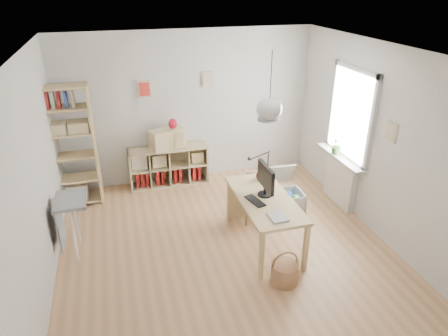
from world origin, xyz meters
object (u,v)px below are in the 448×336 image
object	(u,v)px
chair	(258,195)
drawer_chest	(168,138)
tall_bookshelf	(69,142)
storage_chest	(282,197)
monitor	(266,179)
cube_shelf	(167,168)
desk	(265,204)

from	to	relation	value
chair	drawer_chest	xyz separation A→B (m)	(-1.13, 1.56, 0.46)
tall_bookshelf	drawer_chest	size ratio (longest dim) A/B	3.29
storage_chest	monitor	xyz separation A→B (m)	(-0.62, -0.75, 0.78)
chair	storage_chest	distance (m)	0.58
tall_bookshelf	chair	bearing A→B (deg)	-25.80
monitor	drawer_chest	world-z (taller)	monitor
storage_chest	monitor	size ratio (longest dim) A/B	1.42
tall_bookshelf	monitor	world-z (taller)	tall_bookshelf
cube_shelf	chair	xyz separation A→B (m)	(1.16, -1.60, 0.13)
desk	drawer_chest	world-z (taller)	drawer_chest
storage_chest	monitor	distance (m)	1.25
tall_bookshelf	monitor	bearing A→B (deg)	-35.65
storage_chest	monitor	bearing A→B (deg)	-128.03
tall_bookshelf	storage_chest	bearing A→B (deg)	-19.24
tall_bookshelf	chair	size ratio (longest dim) A/B	2.63
desk	monitor	xyz separation A→B (m)	(0.03, 0.07, 0.34)
cube_shelf	chair	bearing A→B (deg)	-54.00
desk	drawer_chest	distance (m)	2.42
desk	cube_shelf	xyz separation A→B (m)	(-1.02, 2.23, -0.36)
tall_bookshelf	drawer_chest	distance (m)	1.63
desk	cube_shelf	size ratio (longest dim) A/B	1.07
cube_shelf	tall_bookshelf	xyz separation A→B (m)	(-1.56, -0.28, 0.79)
chair	drawer_chest	bearing A→B (deg)	147.90
tall_bookshelf	drawer_chest	world-z (taller)	tall_bookshelf
cube_shelf	monitor	xyz separation A→B (m)	(1.05, -2.16, 0.70)
chair	monitor	xyz separation A→B (m)	(-0.11, -0.56, 0.57)
cube_shelf	storage_chest	xyz separation A→B (m)	(1.67, -1.41, -0.08)
desk	tall_bookshelf	world-z (taller)	tall_bookshelf
cube_shelf	monitor	world-z (taller)	monitor
desk	cube_shelf	distance (m)	2.48
tall_bookshelf	chair	distance (m)	3.10
chair	monitor	bearing A→B (deg)	-79.35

